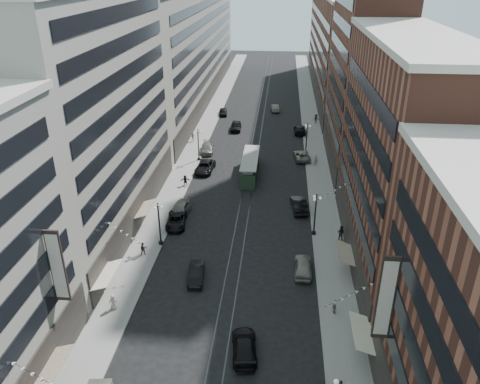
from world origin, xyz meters
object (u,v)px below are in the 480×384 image
(streetcar, at_px, (250,167))
(pedestrian_5, at_px, (185,180))
(car_4, at_px, (303,266))
(car_5, at_px, (196,274))
(car_8, at_px, (207,148))
(lamppost_se_mid, at_px, (307,137))
(pedestrian_4, at_px, (334,306))
(car_12, at_px, (300,129))
(car_10, at_px, (299,205))
(car_9, at_px, (223,112))
(pedestrian_8, at_px, (316,160))
(car_14, at_px, (275,108))
(pedestrian_1, at_px, (113,302))
(pedestrian_6, at_px, (193,137))
(car_11, at_px, (302,156))
(car_6, at_px, (244,346))
(car_extra_0, at_px, (180,209))
(pedestrian_2, at_px, (143,249))
(car_7, at_px, (205,167))
(car_13, at_px, (236,126))
(pedestrian_7, at_px, (341,233))
(pedestrian_9, at_px, (316,119))
(car_2, at_px, (176,221))
(lamppost_sw_mid, at_px, (198,144))
(lamppost_se_far, at_px, (315,213))

(streetcar, distance_m, pedestrian_5, 10.70)
(car_4, height_order, car_5, car_4)
(car_8, bearing_deg, lamppost_se_mid, -3.14)
(pedestrian_4, height_order, car_12, pedestrian_4)
(car_4, xyz_separation_m, car_10, (-0.12, 14.49, 0.05))
(pedestrian_4, distance_m, car_9, 67.65)
(streetcar, distance_m, car_8, 12.78)
(car_4, relative_size, pedestrian_8, 2.45)
(car_8, xyz_separation_m, car_14, (11.49, 27.34, 0.00))
(pedestrian_1, bearing_deg, lamppost_se_mid, -126.78)
(pedestrian_6, bearing_deg, car_12, -150.74)
(pedestrian_1, relative_size, car_11, 0.30)
(car_6, height_order, car_extra_0, car_extra_0)
(pedestrian_8, bearing_deg, lamppost_se_mid, -82.90)
(pedestrian_5, bearing_deg, lamppost_se_mid, 28.00)
(car_9, bearing_deg, pedestrian_6, -107.68)
(pedestrian_8, bearing_deg, pedestrian_2, 46.99)
(streetcar, xyz_separation_m, pedestrian_5, (-9.50, -4.90, -0.46))
(car_7, distance_m, car_11, 17.14)
(streetcar, relative_size, car_9, 2.63)
(car_13, xyz_separation_m, pedestrian_6, (-7.42, -7.80, 0.19))
(lamppost_se_mid, bearing_deg, car_6, -98.22)
(streetcar, relative_size, pedestrian_4, 7.22)
(pedestrian_6, relative_size, pedestrian_7, 0.95)
(car_12, xyz_separation_m, pedestrian_7, (3.96, -40.26, 0.31))
(pedestrian_8, height_order, car_extra_0, pedestrian_8)
(car_5, distance_m, pedestrian_9, 58.19)
(car_4, xyz_separation_m, car_13, (-12.11, 48.09, 0.06))
(lamppost_se_mid, xyz_separation_m, car_4, (-1.59, -36.09, -2.28))
(car_11, height_order, car_13, car_13)
(car_12, bearing_deg, car_9, -35.86)
(car_2, height_order, car_extra_0, car_extra_0)
(car_5, bearing_deg, lamppost_sw_mid, 93.50)
(pedestrian_4, height_order, car_8, pedestrian_4)
(pedestrian_4, xyz_separation_m, pedestrian_9, (1.53, 60.28, 0.18))
(lamppost_sw_mid, height_order, pedestrian_2, lamppost_sw_mid)
(lamppost_se_far, xyz_separation_m, streetcar, (-9.20, 17.54, -1.66))
(car_7, distance_m, car_extra_0, 15.00)
(lamppost_se_mid, bearing_deg, pedestrian_1, -114.59)
(car_14, bearing_deg, car_2, 70.84)
(pedestrian_4, relative_size, pedestrian_6, 0.85)
(pedestrian_6, bearing_deg, car_4, 126.08)
(car_6, height_order, pedestrian_8, pedestrian_8)
(lamppost_se_far, height_order, car_10, lamppost_se_far)
(car_2, bearing_deg, pedestrian_2, -113.06)
(pedestrian_9, relative_size, car_extra_0, 0.37)
(lamppost_se_mid, xyz_separation_m, car_7, (-16.62, -9.51, -2.31))
(pedestrian_2, distance_m, car_14, 62.51)
(car_4, bearing_deg, car_2, -27.62)
(lamppost_se_mid, relative_size, car_extra_0, 1.06)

